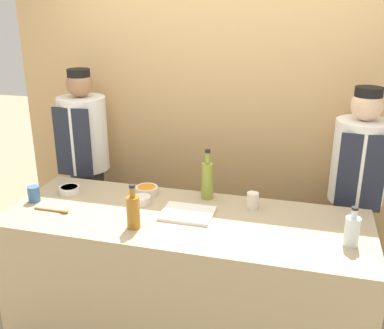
# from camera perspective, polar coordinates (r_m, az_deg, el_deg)

# --- Properties ---
(cabinet_wall) EXTENTS (3.32, 0.18, 2.40)m
(cabinet_wall) POSITION_cam_1_polar(r_m,az_deg,el_deg) (3.57, 3.69, 4.29)
(cabinet_wall) COLOR tan
(cabinet_wall) RESTS_ON ground_plane
(counter) EXTENTS (2.19, 0.79, 0.95)m
(counter) POSITION_cam_1_polar(r_m,az_deg,el_deg) (2.96, -0.83, -14.89)
(counter) COLOR tan
(counter) RESTS_ON ground_plane
(sauce_bowl_orange) EXTENTS (0.15, 0.15, 0.05)m
(sauce_bowl_orange) POSITION_cam_1_polar(r_m,az_deg,el_deg) (3.03, -5.78, -3.24)
(sauce_bowl_orange) COLOR silver
(sauce_bowl_orange) RESTS_ON counter
(sauce_bowl_green) EXTENTS (0.14, 0.14, 0.05)m
(sauce_bowl_green) POSITION_cam_1_polar(r_m,az_deg,el_deg) (3.14, -15.30, -3.09)
(sauce_bowl_green) COLOR silver
(sauce_bowl_green) RESTS_ON counter
(sauce_bowl_white) EXTENTS (0.11, 0.11, 0.05)m
(sauce_bowl_white) POSITION_cam_1_polar(r_m,az_deg,el_deg) (2.89, -6.37, -4.42)
(sauce_bowl_white) COLOR silver
(sauce_bowl_white) RESTS_ON counter
(cutting_board) EXTENTS (0.31, 0.25, 0.02)m
(cutting_board) POSITION_cam_1_polar(r_m,az_deg,el_deg) (2.73, -0.58, -6.23)
(cutting_board) COLOR white
(cutting_board) RESTS_ON counter
(bottle_clear) EXTENTS (0.08, 0.08, 0.22)m
(bottle_clear) POSITION_cam_1_polar(r_m,az_deg,el_deg) (2.53, 19.65, -7.89)
(bottle_clear) COLOR silver
(bottle_clear) RESTS_ON counter
(bottle_oil) EXTENTS (0.08, 0.08, 0.34)m
(bottle_oil) POSITION_cam_1_polar(r_m,az_deg,el_deg) (2.91, 1.95, -1.92)
(bottle_oil) COLOR olive
(bottle_oil) RESTS_ON counter
(bottle_amber) EXTENTS (0.08, 0.08, 0.26)m
(bottle_amber) POSITION_cam_1_polar(r_m,az_deg,el_deg) (2.57, -7.48, -5.89)
(bottle_amber) COLOR #9E661E
(bottle_amber) RESTS_ON counter
(cup_blue) EXTENTS (0.08, 0.08, 0.10)m
(cup_blue) POSITION_cam_1_polar(r_m,az_deg,el_deg) (3.07, -19.44, -3.53)
(cup_blue) COLOR #386093
(cup_blue) RESTS_ON counter
(cup_cream) EXTENTS (0.07, 0.07, 0.10)m
(cup_cream) POSITION_cam_1_polar(r_m,az_deg,el_deg) (2.83, 7.70, -4.56)
(cup_cream) COLOR silver
(cup_cream) RESTS_ON counter
(wooden_spoon) EXTENTS (0.24, 0.04, 0.02)m
(wooden_spoon) POSITION_cam_1_polar(r_m,az_deg,el_deg) (2.90, -16.89, -5.56)
(wooden_spoon) COLOR #B2844C
(wooden_spoon) RESTS_ON counter
(chef_left) EXTENTS (0.37, 0.37, 1.69)m
(chef_left) POSITION_cam_1_polar(r_m,az_deg,el_deg) (3.68, -13.26, -0.37)
(chef_left) COLOR #28282D
(chef_left) RESTS_ON ground_plane
(chef_right) EXTENTS (0.36, 0.36, 1.66)m
(chef_right) POSITION_cam_1_polar(r_m,az_deg,el_deg) (3.29, 19.95, -3.92)
(chef_right) COLOR #28282D
(chef_right) RESTS_ON ground_plane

